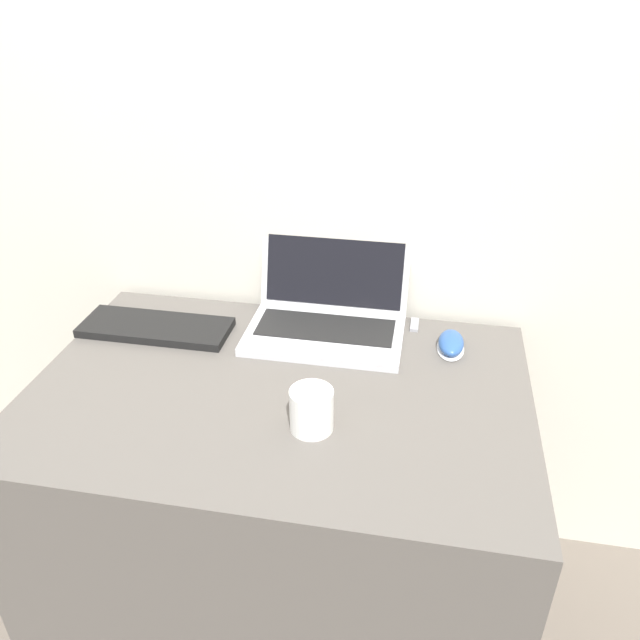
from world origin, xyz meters
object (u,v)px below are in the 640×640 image
object	(u,v)px
computer_mouse	(451,344)
drink_cup	(312,409)
usb_stick	(414,325)
laptop	(328,309)
external_keyboard	(156,327)

from	to	relation	value
computer_mouse	drink_cup	bearing A→B (deg)	-128.18
drink_cup	usb_stick	xyz separation A→B (m)	(0.18, 0.43, -0.04)
usb_stick	laptop	bearing A→B (deg)	-167.62
computer_mouse	external_keyboard	bearing A→B (deg)	-176.16
laptop	external_keyboard	size ratio (longest dim) A/B	1.02
laptop	usb_stick	bearing A→B (deg)	12.38
laptop	usb_stick	world-z (taller)	laptop
drink_cup	external_keyboard	world-z (taller)	drink_cup
laptop	computer_mouse	size ratio (longest dim) A/B	3.30
laptop	computer_mouse	world-z (taller)	laptop
external_keyboard	laptop	bearing A→B (deg)	12.77
external_keyboard	usb_stick	distance (m)	0.64
external_keyboard	usb_stick	bearing A→B (deg)	12.64
laptop	drink_cup	distance (m)	0.39
external_keyboard	usb_stick	world-z (taller)	external_keyboard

